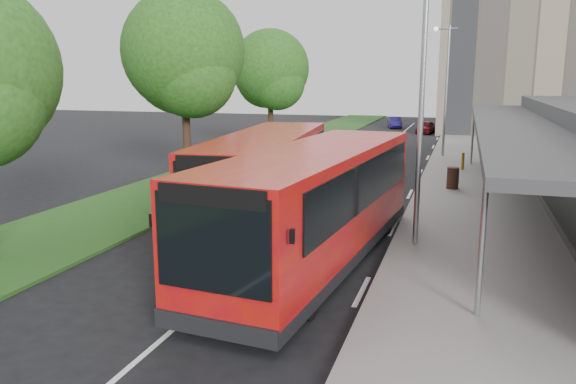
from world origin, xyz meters
The scene contains 16 objects.
ground centered at (0.00, 0.00, 0.00)m, with size 120.00×120.00×0.00m, color black.
pavement centered at (6.00, 20.00, 0.07)m, with size 5.00×80.00×0.15m, color gray.
grass_verge centered at (-7.00, 20.00, 0.05)m, with size 5.00×80.00×0.10m, color #1E4516.
lane_centre_line centered at (0.00, 15.00, 0.01)m, with size 0.12×70.00×0.01m, color silver.
kerb_dashes centered at (3.30, 19.00, 0.01)m, with size 0.12×56.00×0.01m.
office_block centered at (14.00, 42.00, 9.00)m, with size 22.00×12.00×18.00m, color gray.
tree_mid centered at (-7.01, 9.05, 5.83)m, with size 5.61×5.61×9.02m.
tree_far centered at (-7.01, 21.05, 5.29)m, with size 5.09×5.09×8.19m.
lamp_post_near centered at (4.12, 2.00, 4.72)m, with size 1.44×0.28×8.00m.
lamp_post_far centered at (4.12, 22.00, 4.72)m, with size 1.44×0.28×8.00m.
bus_main centered at (1.68, -0.21, 1.62)m, with size 3.85×11.38×3.17m.
bus_second centered at (-1.16, 3.72, 1.59)m, with size 3.89×11.16×3.10m.
litter_bin centered at (5.05, 11.11, 0.63)m, with size 0.53×0.53×0.95m, color #351D15.
bollard centered at (5.45, 16.71, 0.61)m, with size 0.15×0.15×0.93m, color #DB9B0B.
car_near centered at (2.03, 38.24, 0.58)m, with size 1.36×3.39×1.16m, color #5F0D15.
car_far centered at (-1.39, 43.23, 0.56)m, with size 1.19×3.41×1.12m, color navy.
Camera 1 is at (5.41, -14.67, 5.04)m, focal length 35.00 mm.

